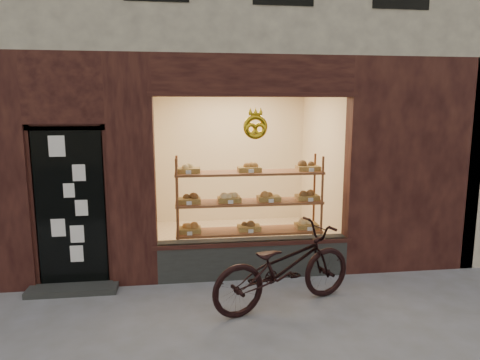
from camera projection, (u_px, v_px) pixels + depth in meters
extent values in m
cube|color=#2F3331|center=(253.00, 258.00, 6.14)|extent=(2.70, 0.25, 0.55)
cube|color=black|center=(71.00, 208.00, 5.62)|extent=(0.90, 0.04, 2.15)
cube|color=#2F3331|center=(73.00, 289.00, 5.64)|extent=(1.15, 0.35, 0.08)
torus|color=gold|center=(255.00, 127.00, 5.72)|extent=(0.33, 0.07, 0.33)
cube|color=brown|center=(249.00, 262.00, 6.59)|extent=(2.20, 0.45, 0.04)
cube|color=brown|center=(249.00, 231.00, 6.51)|extent=(2.20, 0.45, 0.03)
cube|color=brown|center=(249.00, 202.00, 6.43)|extent=(2.20, 0.45, 0.04)
cube|color=brown|center=(249.00, 173.00, 6.36)|extent=(2.20, 0.45, 0.04)
cylinder|color=brown|center=(177.00, 218.00, 6.13)|extent=(0.04, 0.04, 1.70)
cylinder|color=brown|center=(322.00, 213.00, 6.40)|extent=(0.04, 0.04, 1.70)
cylinder|color=brown|center=(178.00, 211.00, 6.51)|extent=(0.04, 0.04, 1.70)
cylinder|color=brown|center=(314.00, 207.00, 6.78)|extent=(0.04, 0.04, 1.70)
cube|color=brown|center=(190.00, 230.00, 6.38)|extent=(0.34, 0.24, 0.07)
sphere|color=#A26723|center=(189.00, 224.00, 6.37)|extent=(0.11, 0.11, 0.11)
cube|color=white|center=(190.00, 233.00, 6.20)|extent=(0.07, 0.01, 0.05)
cube|color=brown|center=(249.00, 228.00, 6.50)|extent=(0.34, 0.24, 0.07)
sphere|color=brown|center=(249.00, 222.00, 6.48)|extent=(0.11, 0.11, 0.11)
cube|color=white|center=(251.00, 231.00, 6.32)|extent=(0.07, 0.01, 0.05)
cube|color=brown|center=(306.00, 226.00, 6.61)|extent=(0.34, 0.24, 0.07)
sphere|color=#EDCE86|center=(307.00, 220.00, 6.60)|extent=(0.11, 0.11, 0.11)
cube|color=white|center=(310.00, 229.00, 6.43)|extent=(0.08, 0.01, 0.05)
cube|color=brown|center=(189.00, 201.00, 6.31)|extent=(0.34, 0.24, 0.07)
sphere|color=brown|center=(189.00, 195.00, 6.29)|extent=(0.11, 0.11, 0.11)
cube|color=white|center=(189.00, 203.00, 6.12)|extent=(0.07, 0.01, 0.06)
cube|color=brown|center=(229.00, 199.00, 6.38)|extent=(0.34, 0.24, 0.07)
sphere|color=#EDCE86|center=(229.00, 194.00, 6.37)|extent=(0.11, 0.11, 0.11)
cube|color=white|center=(231.00, 202.00, 6.20)|extent=(0.08, 0.01, 0.06)
cube|color=brown|center=(269.00, 198.00, 6.46)|extent=(0.34, 0.24, 0.07)
sphere|color=#A26723|center=(269.00, 193.00, 6.45)|extent=(0.11, 0.11, 0.11)
cube|color=white|center=(271.00, 201.00, 6.28)|extent=(0.07, 0.01, 0.06)
cube|color=brown|center=(307.00, 197.00, 6.54)|extent=(0.34, 0.24, 0.07)
sphere|color=brown|center=(307.00, 192.00, 6.52)|extent=(0.11, 0.11, 0.11)
cube|color=white|center=(311.00, 200.00, 6.36)|extent=(0.08, 0.01, 0.06)
cube|color=brown|center=(188.00, 170.00, 6.23)|extent=(0.34, 0.24, 0.07)
sphere|color=#EDCE86|center=(188.00, 165.00, 6.22)|extent=(0.11, 0.11, 0.11)
cube|color=white|center=(188.00, 172.00, 6.05)|extent=(0.07, 0.01, 0.06)
cube|color=brown|center=(249.00, 169.00, 6.35)|extent=(0.34, 0.24, 0.07)
sphere|color=#A26723|center=(249.00, 164.00, 6.33)|extent=(0.11, 0.11, 0.11)
cube|color=white|center=(251.00, 171.00, 6.17)|extent=(0.07, 0.01, 0.06)
cube|color=brown|center=(308.00, 168.00, 6.46)|extent=(0.34, 0.24, 0.07)
sphere|color=brown|center=(308.00, 163.00, 6.45)|extent=(0.11, 0.11, 0.11)
cube|color=white|center=(312.00, 170.00, 6.28)|extent=(0.08, 0.01, 0.06)
imported|color=black|center=(284.00, 267.00, 5.18)|extent=(2.02, 1.27, 1.00)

